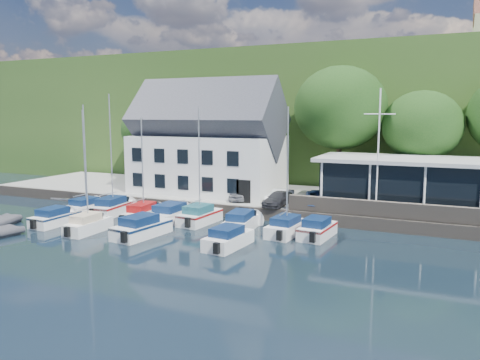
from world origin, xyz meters
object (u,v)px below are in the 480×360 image
at_px(boat_r1_2, 142,167).
at_px(flagpole, 378,152).
at_px(boat_r1_3, 172,212).
at_px(boat_r2_0, 55,216).
at_px(car_silver, 240,193).
at_px(boat_r1_4, 199,165).
at_px(boat_r1_1, 111,160).
at_px(boat_r2_2, 142,226).
at_px(car_white, 279,196).
at_px(boat_r1_6, 287,176).
at_px(boat_r1_0, 85,165).
at_px(car_dgrey, 278,199).
at_px(boat_r2_3, 228,237).
at_px(club_pavilion, 400,182).
at_px(car_blue, 317,198).
at_px(boat_r1_5, 242,220).
at_px(dinghy_0, 3,220).
at_px(boat_r2_1, 86,173).
at_px(boat_r1_7, 317,227).
at_px(harbor_building, 208,148).

bearing_deg(boat_r1_2, flagpole, 11.33).
distance_m(boat_r1_3, boat_r2_0, 9.03).
bearing_deg(car_silver, boat_r1_4, -109.71).
distance_m(flagpole, boat_r1_1, 21.93).
height_order(flagpole, boat_r2_2, flagpole).
bearing_deg(car_white, boat_r1_6, -58.04).
height_order(boat_r1_0, boat_r1_4, boat_r1_4).
bearing_deg(boat_r1_4, boat_r1_6, 0.63).
height_order(car_dgrey, boat_r2_3, car_dgrey).
bearing_deg(club_pavilion, car_blue, -157.60).
distance_m(boat_r1_3, boat_r1_5, 6.32).
distance_m(boat_r1_3, boat_r2_3, 8.80).
height_order(car_blue, dinghy_0, car_blue).
distance_m(car_dgrey, boat_r1_3, 8.91).
height_order(club_pavilion, boat_r1_1, boat_r1_1).
bearing_deg(boat_r1_6, boat_r2_3, -112.97).
relative_size(boat_r1_1, boat_r1_2, 1.07).
relative_size(car_white, boat_r1_2, 0.40).
relative_size(boat_r1_0, boat_r2_1, 0.96).
bearing_deg(dinghy_0, boat_r1_7, -3.19).
bearing_deg(boat_r2_1, boat_r2_3, 3.28).
bearing_deg(boat_r2_2, car_blue, 54.79).
bearing_deg(boat_r1_0, harbor_building, 54.49).
relative_size(boat_r1_3, boat_r1_4, 0.72).
xyz_separation_m(club_pavilion, boat_r1_0, (-25.31, -8.61, 1.15)).
bearing_deg(boat_r2_3, boat_r1_5, 108.59).
height_order(car_white, boat_r2_3, car_white).
height_order(car_dgrey, car_blue, car_blue).
height_order(boat_r2_1, boat_r2_2, boat_r2_1).
relative_size(car_blue, boat_r1_6, 0.48).
distance_m(boat_r2_2, boat_r2_3, 6.78).
bearing_deg(boat_r1_5, harbor_building, 124.36).
bearing_deg(boat_r1_1, car_blue, 13.50).
relative_size(car_silver, boat_r2_0, 0.62).
bearing_deg(car_dgrey, car_white, 108.79).
height_order(car_silver, boat_r1_3, car_silver).
xyz_separation_m(club_pavilion, boat_r1_1, (-22.82, -8.12, 1.68)).
xyz_separation_m(harbor_building, boat_r1_0, (-7.31, -9.11, -1.15)).
distance_m(car_dgrey, boat_r1_0, 16.97).
relative_size(car_blue, boat_r1_3, 0.60).
distance_m(boat_r1_1, boat_r1_3, 7.25).
distance_m(flagpole, boat_r1_3, 16.88).
xyz_separation_m(car_white, boat_r1_2, (-9.36, -6.79, 2.82)).
bearing_deg(boat_r2_2, boat_r2_3, 7.93).
bearing_deg(club_pavilion, boat_r1_2, -154.89).
xyz_separation_m(flagpole, boat_r1_4, (-12.89, -4.67, -1.06)).
xyz_separation_m(boat_r1_5, boat_r2_2, (-5.75, -4.57, 0.05)).
distance_m(car_white, boat_r1_4, 8.17).
distance_m(car_blue, boat_r2_3, 11.18).
bearing_deg(car_white, dinghy_0, -137.04).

